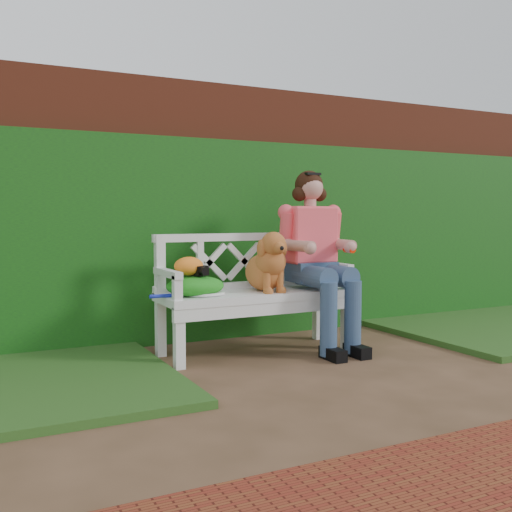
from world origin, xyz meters
name	(u,v)px	position (x,y,z in m)	size (l,w,h in m)	color
ground	(369,380)	(0.00, 0.00, 0.00)	(60.00, 60.00, 0.00)	#45311F
brick_wall	(243,211)	(0.00, 1.90, 1.10)	(10.00, 0.30, 2.20)	maroon
ivy_hedge	(253,239)	(0.00, 1.68, 0.85)	(10.00, 0.18, 1.70)	#186411
garden_bench	(256,322)	(-0.31, 1.02, 0.24)	(1.58, 0.60, 0.48)	white
seated_woman	(313,260)	(0.20, 1.00, 0.70)	(0.59, 0.79, 1.41)	#F2415E
dog	(267,261)	(-0.24, 0.97, 0.71)	(0.31, 0.42, 0.47)	#BC7437
tennis_racket	(201,293)	(-0.78, 0.97, 0.49)	(0.59, 0.25, 0.03)	beige
green_bag	(195,285)	(-0.82, 0.98, 0.55)	(0.43, 0.33, 0.15)	#197C1F
camera_item	(200,271)	(-0.79, 0.97, 0.66)	(0.11, 0.08, 0.07)	black
baseball_glove	(189,266)	(-0.86, 1.00, 0.70)	(0.22, 0.16, 0.14)	orange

